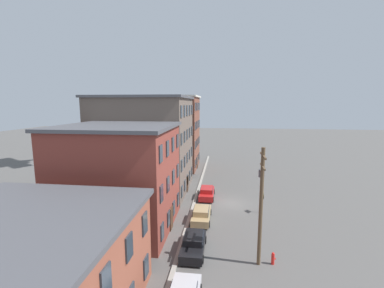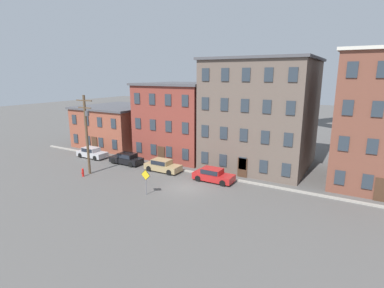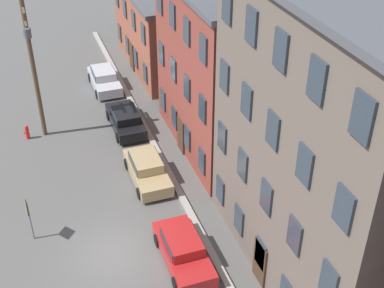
% 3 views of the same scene
% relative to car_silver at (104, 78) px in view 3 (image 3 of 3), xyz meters
% --- Properties ---
extents(ground_plane, '(200.00, 200.00, 0.00)m').
position_rel_car_silver_xyz_m(ground_plane, '(17.19, -3.22, -0.75)').
color(ground_plane, '#565451').
extents(kerb_strip, '(56.00, 0.36, 0.16)m').
position_rel_car_silver_xyz_m(kerb_strip, '(17.19, 1.28, -0.67)').
color(kerb_strip, '#9E998E').
rests_on(kerb_strip, ground_plane).
extents(apartment_corner, '(11.44, 11.54, 6.34)m').
position_rel_car_silver_xyz_m(apartment_corner, '(-2.41, 8.29, 2.43)').
color(apartment_corner, brown).
rests_on(apartment_corner, ground_plane).
extents(apartment_midblock, '(10.30, 10.51, 10.16)m').
position_rel_car_silver_xyz_m(apartment_midblock, '(9.86, 7.78, 4.34)').
color(apartment_midblock, brown).
rests_on(apartment_midblock, ground_plane).
extents(car_silver, '(4.40, 1.92, 1.43)m').
position_rel_car_silver_xyz_m(car_silver, '(0.00, 0.00, 0.00)').
color(car_silver, '#B7B7BC').
rests_on(car_silver, ground_plane).
extents(car_black, '(4.40, 1.92, 1.43)m').
position_rel_car_silver_xyz_m(car_black, '(6.27, 0.12, 0.00)').
color(car_black, black).
rests_on(car_black, ground_plane).
extents(car_tan, '(4.40, 1.92, 1.43)m').
position_rel_car_silver_xyz_m(car_tan, '(12.01, -0.02, 0.00)').
color(car_tan, tan).
rests_on(car_tan, ground_plane).
extents(car_red, '(4.40, 1.92, 1.43)m').
position_rel_car_silver_xyz_m(car_red, '(18.74, -0.13, 0.00)').
color(car_red, '#B21E1E').
rests_on(car_red, ground_plane).
extents(caution_sign, '(1.05, 0.08, 2.50)m').
position_rel_car_silver_xyz_m(caution_sign, '(14.85, -6.66, 0.93)').
color(caution_sign, slate).
rests_on(caution_sign, ground_plane).
extents(utility_pole, '(2.40, 0.44, 9.06)m').
position_rel_car_silver_xyz_m(utility_pole, '(5.24, -5.00, 4.34)').
color(utility_pole, brown).
rests_on(utility_pole, ground_plane).
extents(fire_hydrant, '(0.24, 0.34, 0.96)m').
position_rel_car_silver_xyz_m(fire_hydrant, '(5.33, -6.08, -0.27)').
color(fire_hydrant, red).
rests_on(fire_hydrant, ground_plane).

